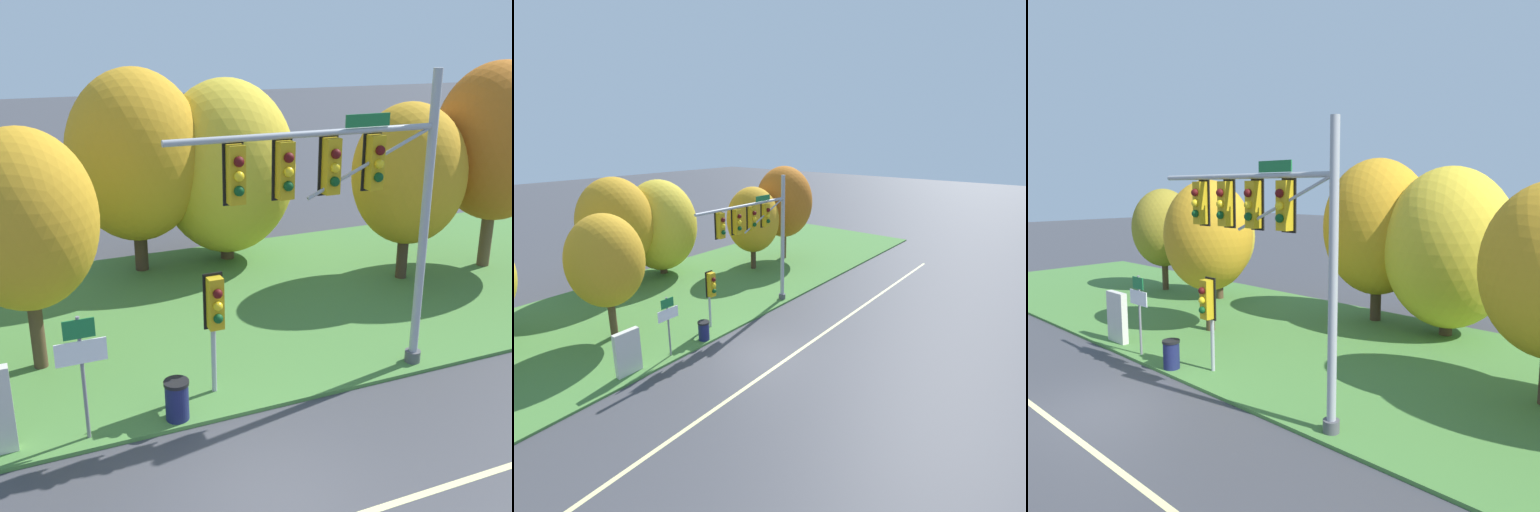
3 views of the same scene
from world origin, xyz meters
The scene contains 13 objects.
ground_plane centered at (0.00, 0.00, 0.00)m, with size 160.00×160.00×0.00m, color #3D3D42.
lane_stripe centered at (0.00, -1.20, 0.00)m, with size 36.00×0.16×0.01m, color beige.
grass_verge centered at (0.00, 8.25, 0.05)m, with size 48.00×11.50×0.10m, color #477A38.
traffic_signal_mast centered at (3.29, 2.99, 4.82)m, with size 6.55×0.49×7.31m.
pedestrian_signal_near_kerb centered at (0.21, 3.46, 2.26)m, with size 0.46×0.55×3.01m.
route_sign_post centered at (-2.84, 2.90, 1.94)m, with size 1.04×0.08×2.78m.
tree_behind_signpost centered at (-3.47, 6.46, 3.95)m, with size 3.52×3.52×6.07m.
tree_mid_verge centered at (0.57, 12.40, 4.17)m, with size 4.67×4.67×7.01m.
tree_tall_centre centered at (3.82, 12.39, 3.54)m, with size 5.01×5.01×6.58m.
tree_right_far centered at (8.64, 8.13, 3.72)m, with size 3.74×3.74×5.97m.
tree_furthest_back centered at (12.14, 8.01, 4.56)m, with size 4.35×4.35×7.20m.
info_kiosk centered at (-4.78, 3.10, 1.04)m, with size 1.10×0.24×1.90m.
trash_bin centered at (-0.93, 2.85, 0.57)m, with size 0.56×0.56×0.93m.
Camera 2 is at (-12.26, -10.44, 9.50)m, focal length 28.00 mm.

